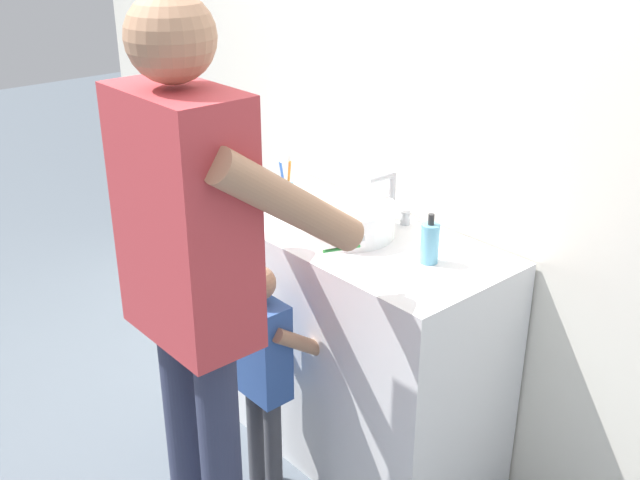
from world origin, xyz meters
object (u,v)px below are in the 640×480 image
Objects in this scene: soap_bottle at (430,243)px; adult_parent at (193,254)px; toothbrush_cup at (285,194)px; child_toddler at (263,361)px.

soap_bottle is 0.09× the size of adult_parent.
adult_parent is (0.44, -0.67, 0.11)m from toothbrush_cup.
adult_parent reaches higher than toothbrush_cup.
adult_parent is (0.10, -0.30, 0.53)m from child_toddler.
toothbrush_cup reaches higher than child_toddler.
child_toddler is (-0.33, -0.42, -0.43)m from soap_bottle.
soap_bottle is 0.19× the size of child_toddler.
toothbrush_cup reaches higher than soap_bottle.
soap_bottle is (0.67, 0.05, 0.01)m from toothbrush_cup.
toothbrush_cup is 1.25× the size of soap_bottle.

